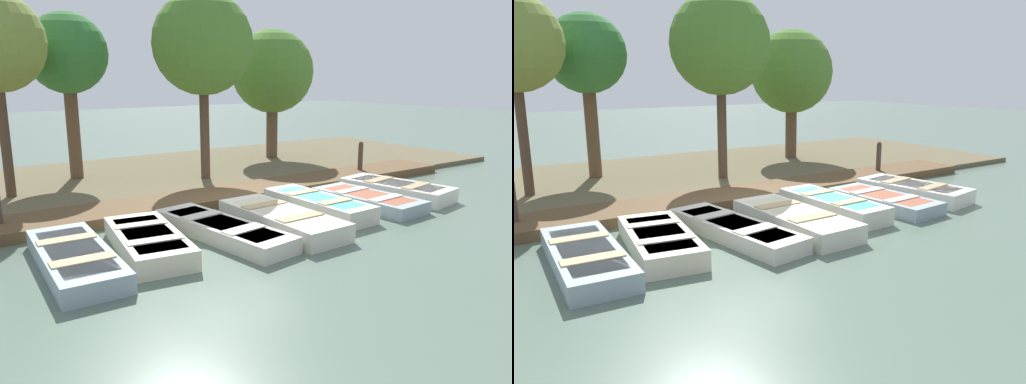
# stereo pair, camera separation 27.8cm
# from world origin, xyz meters

# --- Properties ---
(ground_plane) EXTENTS (80.00, 80.00, 0.00)m
(ground_plane) POSITION_xyz_m (0.00, 0.00, 0.00)
(ground_plane) COLOR #566B5B
(shore_bank) EXTENTS (8.00, 24.00, 0.16)m
(shore_bank) POSITION_xyz_m (-5.00, 0.00, 0.08)
(shore_bank) COLOR brown
(shore_bank) RESTS_ON ground_plane
(dock_walkway) EXTENTS (1.57, 16.68, 0.25)m
(dock_walkway) POSITION_xyz_m (-1.38, 0.00, 0.12)
(dock_walkway) COLOR brown
(dock_walkway) RESTS_ON ground_plane
(rowboat_0) EXTENTS (3.31, 1.27, 0.37)m
(rowboat_0) POSITION_xyz_m (1.34, -4.42, 0.18)
(rowboat_0) COLOR #8C9EA8
(rowboat_0) RESTS_ON ground_plane
(rowboat_1) EXTENTS (2.97, 1.52, 0.41)m
(rowboat_1) POSITION_xyz_m (1.27, -3.04, 0.21)
(rowboat_1) COLOR beige
(rowboat_1) RESTS_ON ground_plane
(rowboat_2) EXTENTS (3.68, 1.50, 0.36)m
(rowboat_2) POSITION_xyz_m (1.34, -1.44, 0.18)
(rowboat_2) COLOR beige
(rowboat_2) RESTS_ON ground_plane
(rowboat_3) EXTENTS (3.29, 1.28, 0.43)m
(rowboat_3) POSITION_xyz_m (1.55, -0.05, 0.21)
(rowboat_3) COLOR beige
(rowboat_3) RESTS_ON ground_plane
(rowboat_4) EXTENTS (3.05, 1.10, 0.44)m
(rowboat_4) POSITION_xyz_m (1.08, 1.43, 0.22)
(rowboat_4) COLOR beige
(rowboat_4) RESTS_ON ground_plane
(rowboat_5) EXTENTS (2.98, 1.39, 0.34)m
(rowboat_5) POSITION_xyz_m (1.27, 2.97, 0.17)
(rowboat_5) COLOR #8C9EA8
(rowboat_5) RESTS_ON ground_plane
(rowboat_6) EXTENTS (3.15, 1.69, 0.42)m
(rowboat_6) POSITION_xyz_m (1.00, 4.39, 0.21)
(rowboat_6) COLOR silver
(rowboat_6) RESTS_ON ground_plane
(mooring_post_far) EXTENTS (0.16, 0.16, 1.18)m
(mooring_post_far) POSITION_xyz_m (-1.51, 5.57, 0.60)
(mooring_post_far) COLOR #47382D
(mooring_post_far) RESTS_ON ground_plane
(park_tree_left) EXTENTS (2.38, 2.38, 5.12)m
(park_tree_left) POSITION_xyz_m (-5.89, -2.39, 3.85)
(park_tree_left) COLOR brown
(park_tree_left) RESTS_ON ground_plane
(park_tree_center) EXTENTS (3.01, 3.01, 5.70)m
(park_tree_center) POSITION_xyz_m (-3.58, 0.91, 4.17)
(park_tree_center) COLOR #4C3828
(park_tree_center) RESTS_ON ground_plane
(park_tree_right) EXTENTS (3.10, 3.10, 4.98)m
(park_tree_right) POSITION_xyz_m (-5.66, 5.00, 3.39)
(park_tree_right) COLOR brown
(park_tree_right) RESTS_ON ground_plane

